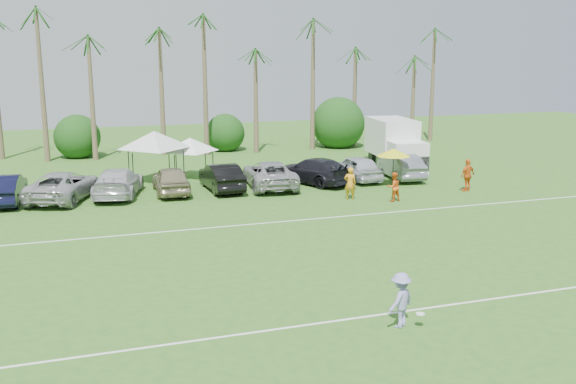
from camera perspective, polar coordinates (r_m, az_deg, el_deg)
name	(u,v)px	position (r m, az deg, el deg)	size (l,w,h in m)	color
ground	(327,354)	(18.35, 3.46, -14.20)	(120.00, 120.00, 0.00)	#31611D
field_lines	(251,266)	(25.38, -3.35, -6.54)	(80.00, 12.10, 0.01)	white
palm_tree_3	(42,28)	(53.28, -21.04, 13.48)	(2.40, 2.40, 11.90)	brown
palm_tree_4	(99,62)	(53.26, -16.45, 11.00)	(2.40, 2.40, 8.90)	brown
palm_tree_5	(150,51)	(53.58, -12.14, 12.16)	(2.40, 2.40, 9.90)	brown
palm_tree_6	(200,40)	(54.20, -7.87, 13.22)	(2.40, 2.40, 10.90)	brown
palm_tree_7	(247,30)	(55.12, -3.68, 14.17)	(2.40, 2.40, 11.90)	brown
palm_tree_8	(303,61)	(56.59, 1.35, 11.53)	(2.40, 2.40, 8.90)	brown
palm_tree_9	(356,51)	(58.47, 6.08, 12.34)	(2.40, 2.40, 9.90)	brown
palm_tree_10	(407,42)	(60.73, 10.51, 13.01)	(2.40, 2.40, 10.90)	brown
palm_tree_11	(446,32)	(62.77, 13.83, 13.61)	(2.40, 2.40, 11.90)	brown
bush_tree_1	(77,134)	(54.59, -18.24, 4.91)	(4.00, 4.00, 4.00)	brown
bush_tree_2	(223,129)	(55.94, -5.82, 5.62)	(4.00, 4.00, 4.00)	brown
bush_tree_3	(330,125)	(58.94, 3.75, 6.00)	(4.00, 4.00, 4.00)	brown
sideline_player_a	(350,183)	(36.61, 5.54, 0.77)	(0.68, 0.44, 1.86)	orange
sideline_player_b	(394,187)	(36.49, 9.37, 0.46)	(0.80, 0.62, 1.65)	orange
sideline_player_c	(468,175)	(40.12, 15.67, 1.45)	(1.15, 0.48, 1.97)	orange
box_truck	(395,142)	(47.32, 9.52, 4.39)	(3.41, 7.00, 3.47)	white
canopy_tent_left	(154,131)	(41.87, -11.82, 5.32)	(4.79, 4.79, 3.88)	black
canopy_tent_right	(190,138)	(43.03, -8.72, 4.78)	(3.88, 3.88, 3.15)	black
market_umbrella	(394,152)	(40.47, 9.37, 3.49)	(2.14, 2.14, 2.38)	black
frisbee_player	(400,300)	(19.95, 9.97, -9.44)	(1.31, 1.10, 1.72)	#908DC9
parked_car_1	(5,189)	(38.74, -23.85, 0.25)	(1.74, 5.00, 1.65)	black
parked_car_2	(63,186)	(38.46, -19.37, 0.52)	(2.73, 5.93, 1.65)	#A4A4A5
parked_car_3	(118,182)	(38.61, -14.87, 0.85)	(2.31, 5.68, 1.65)	silver
parked_car_4	(171,180)	(38.63, -10.35, 1.07)	(1.95, 4.84, 1.65)	gray
parked_car_5	(221,177)	(39.11, -5.94, 1.34)	(1.74, 5.00, 1.65)	black
parked_car_6	(270,174)	(39.76, -1.63, 1.58)	(2.73, 5.93, 1.65)	#9C9C9C
parked_car_7	(314,171)	(41.03, 2.30, 1.91)	(2.31, 5.68, 1.65)	black
parked_car_8	(356,168)	(42.27, 6.10, 2.16)	(1.95, 4.84, 1.65)	silver
parked_car_9	(401,166)	(43.25, 9.99, 2.27)	(1.74, 5.00, 1.65)	slate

